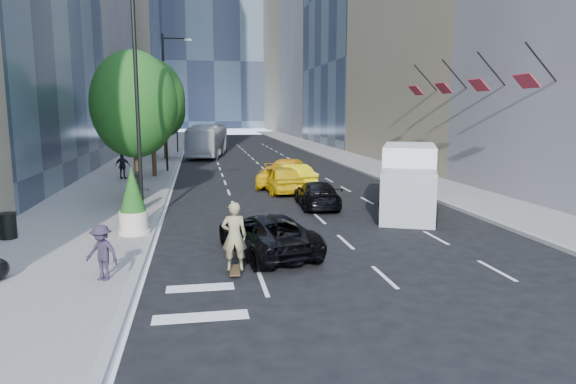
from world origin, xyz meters
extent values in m
plane|color=black|center=(0.00, 0.00, 0.00)|extent=(160.00, 160.00, 0.00)
cube|color=slate|center=(-9.00, 30.00, 0.07)|extent=(6.00, 120.00, 0.15)
cube|color=slate|center=(10.00, 30.00, 0.07)|extent=(4.00, 120.00, 0.15)
cube|color=#82775A|center=(22.00, 98.00, 25.00)|extent=(20.00, 24.00, 50.00)
cylinder|color=black|center=(-6.50, 4.00, 5.15)|extent=(0.16, 0.16, 10.00)
cylinder|color=black|center=(-6.50, 22.00, 5.15)|extent=(0.16, 0.16, 10.00)
cylinder|color=black|center=(-5.60, 22.00, 9.85)|extent=(1.80, 0.12, 0.12)
cube|color=#99998C|center=(-4.70, 22.00, 9.75)|extent=(0.50, 0.22, 0.15)
cylinder|color=#311D13|center=(-7.20, 9.00, 1.72)|extent=(0.30, 0.30, 3.15)
ellipsoid|color=#123D10|center=(-7.20, 9.00, 4.98)|extent=(4.20, 4.20, 5.25)
cylinder|color=#311D13|center=(-7.20, 19.00, 1.84)|extent=(0.30, 0.30, 3.38)
ellipsoid|color=#123D10|center=(-7.20, 19.00, 5.32)|extent=(4.50, 4.50, 5.62)
cylinder|color=#311D13|center=(-7.20, 32.00, 1.61)|extent=(0.30, 0.30, 2.93)
ellipsoid|color=#123D10|center=(-7.20, 32.00, 4.63)|extent=(3.90, 3.90, 4.88)
cylinder|color=black|center=(-6.40, 40.00, 2.75)|extent=(0.14, 0.14, 5.20)
imported|color=black|center=(-6.40, 40.00, 4.35)|extent=(2.48, 0.53, 1.00)
cylinder|color=black|center=(11.15, 4.00, 6.85)|extent=(1.75, 0.08, 1.75)
cube|color=maroon|center=(10.50, 4.00, 6.00)|extent=(0.64, 1.30, 0.64)
cylinder|color=black|center=(11.15, 8.00, 6.85)|extent=(1.75, 0.08, 1.75)
cube|color=maroon|center=(10.50, 8.00, 6.00)|extent=(0.64, 1.30, 0.64)
cylinder|color=black|center=(11.15, 12.00, 6.85)|extent=(1.75, 0.08, 1.75)
cube|color=maroon|center=(10.50, 12.00, 6.00)|extent=(0.64, 1.30, 0.64)
cylinder|color=black|center=(11.15, 16.00, 6.85)|extent=(1.75, 0.08, 1.75)
cube|color=maroon|center=(10.50, 16.00, 6.00)|extent=(0.64, 1.30, 0.64)
imported|color=olive|center=(-3.20, -3.00, 1.00)|extent=(0.75, 0.52, 2.00)
imported|color=black|center=(-2.00, -1.00, 0.67)|extent=(3.35, 5.24, 1.35)
imported|color=black|center=(1.49, 6.64, 0.65)|extent=(2.05, 4.55, 1.29)
imported|color=#E6B50C|center=(0.50, 11.50, 0.79)|extent=(2.24, 4.78, 1.58)
imported|color=yellow|center=(1.20, 12.66, 0.76)|extent=(2.65, 4.87, 1.52)
imported|color=yellow|center=(0.50, 13.76, 0.66)|extent=(3.04, 5.06, 1.31)
imported|color=#FFAC0D|center=(1.71, 15.50, 0.78)|extent=(4.18, 5.83, 1.57)
imported|color=silver|center=(-3.20, 35.31, 1.60)|extent=(4.47, 11.80, 3.21)
cube|color=silver|center=(5.69, 5.48, 1.78)|extent=(3.87, 4.98, 2.60)
cube|color=gray|center=(4.40, 2.47, 1.11)|extent=(2.79, 2.64, 2.22)
cylinder|color=black|center=(3.32, 2.52, 0.48)|extent=(0.69, 1.02, 0.96)
cylinder|color=black|center=(5.18, 1.72, 0.48)|extent=(0.69, 1.02, 0.96)
cylinder|color=black|center=(5.37, 7.30, 0.48)|extent=(0.69, 1.02, 0.96)
cylinder|color=black|center=(7.23, 6.50, 0.48)|extent=(0.69, 1.02, 0.96)
imported|color=black|center=(-6.80, 6.35, 1.06)|extent=(1.09, 0.99, 1.82)
imported|color=black|center=(-9.15, 17.91, 1.02)|extent=(1.09, 0.66, 1.74)
imported|color=#282132|center=(-6.80, -3.33, 0.92)|extent=(1.15, 0.99, 1.54)
cylinder|color=black|center=(-10.97, 2.00, 0.60)|extent=(0.60, 0.60, 0.89)
cylinder|color=beige|center=(-6.60, 2.02, 0.57)|extent=(1.05, 1.05, 0.84)
cone|color=#123D10|center=(-6.60, 2.02, 1.83)|extent=(0.95, 0.95, 1.68)
camera|label=1|loc=(-4.14, -17.40, 4.75)|focal=32.00mm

